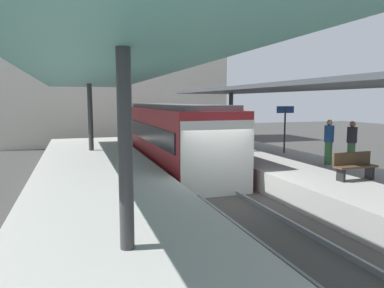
% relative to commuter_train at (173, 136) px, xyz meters
% --- Properties ---
extents(ground_plane, '(80.00, 80.00, 0.00)m').
position_rel_commuter_train_xyz_m(ground_plane, '(0.00, -6.13, -1.73)').
color(ground_plane, '#383835').
extents(platform_left, '(4.40, 28.00, 1.00)m').
position_rel_commuter_train_xyz_m(platform_left, '(-3.80, -6.13, -1.23)').
color(platform_left, '#9E9E99').
rests_on(platform_left, ground_plane).
extents(platform_right, '(4.40, 28.00, 1.00)m').
position_rel_commuter_train_xyz_m(platform_right, '(3.80, -6.13, -1.23)').
color(platform_right, '#9E9E99').
rests_on(platform_right, ground_plane).
extents(track_ballast, '(3.20, 28.00, 0.20)m').
position_rel_commuter_train_xyz_m(track_ballast, '(0.00, -6.13, -1.63)').
color(track_ballast, '#423F3D').
rests_on(track_ballast, ground_plane).
extents(rail_near_side, '(0.08, 28.00, 0.14)m').
position_rel_commuter_train_xyz_m(rail_near_side, '(-0.72, -6.13, -1.46)').
color(rail_near_side, slate).
rests_on(rail_near_side, track_ballast).
extents(rail_far_side, '(0.08, 28.00, 0.14)m').
position_rel_commuter_train_xyz_m(rail_far_side, '(0.72, -6.13, -1.46)').
color(rail_far_side, slate).
rests_on(rail_far_side, track_ballast).
extents(commuter_train, '(2.78, 11.63, 3.10)m').
position_rel_commuter_train_xyz_m(commuter_train, '(0.00, 0.00, 0.00)').
color(commuter_train, maroon).
rests_on(commuter_train, track_ballast).
extents(canopy_left, '(4.18, 21.00, 3.45)m').
position_rel_commuter_train_xyz_m(canopy_left, '(-3.80, -4.73, 2.60)').
color(canopy_left, '#333335').
rests_on(canopy_left, platform_left).
extents(canopy_right, '(4.18, 21.00, 3.07)m').
position_rel_commuter_train_xyz_m(canopy_right, '(3.80, -4.73, 2.23)').
color(canopy_right, '#333335').
rests_on(canopy_right, platform_right).
extents(platform_bench, '(1.40, 0.41, 0.86)m').
position_rel_commuter_train_xyz_m(platform_bench, '(3.67, -7.98, -0.26)').
color(platform_bench, black).
rests_on(platform_bench, platform_right).
extents(platform_sign, '(0.90, 0.08, 2.21)m').
position_rel_commuter_train_xyz_m(platform_sign, '(4.87, -2.21, 0.90)').
color(platform_sign, '#262628').
rests_on(platform_sign, platform_right).
extents(passenger_near_bench, '(0.36, 0.36, 1.69)m').
position_rel_commuter_train_xyz_m(passenger_near_bench, '(3.15, -1.13, 0.15)').
color(passenger_near_bench, navy).
rests_on(passenger_near_bench, platform_right).
extents(passenger_mid_platform, '(0.36, 0.36, 1.73)m').
position_rel_commuter_train_xyz_m(passenger_mid_platform, '(4.75, -5.45, 0.18)').
color(passenger_mid_platform, '#386B3D').
rests_on(passenger_mid_platform, platform_right).
extents(passenger_far_end, '(0.36, 0.36, 1.70)m').
position_rel_commuter_train_xyz_m(passenger_far_end, '(5.31, -6.03, 0.16)').
color(passenger_far_end, '#386B3D').
rests_on(passenger_far_end, platform_right).
extents(station_building_backdrop, '(18.00, 6.00, 11.00)m').
position_rel_commuter_train_xyz_m(station_building_backdrop, '(-1.38, 13.87, 3.77)').
color(station_building_backdrop, beige).
rests_on(station_building_backdrop, ground_plane).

